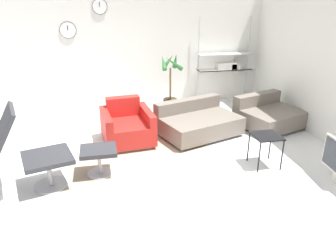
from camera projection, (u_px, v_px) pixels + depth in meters
ground_plane at (153, 170)px, 4.76m from camera, size 12.00×12.00×0.00m
wall_back at (129, 43)px, 7.11m from camera, size 12.00×0.09×2.80m
round_rug at (153, 173)px, 4.65m from camera, size 2.54×2.54×0.01m
lounge_chair at (11, 140)px, 3.93m from camera, size 1.20×0.85×1.24m
ottoman at (99, 155)px, 4.54m from camera, size 0.50×0.42×0.40m
armchair_red at (127, 127)px, 5.58m from camera, size 0.90×0.96×0.71m
couch_low at (198, 123)px, 5.90m from camera, size 1.59×1.33×0.58m
couch_second at (269, 116)px, 6.24m from camera, size 1.33×1.24×0.58m
side_table at (266, 139)px, 4.73m from camera, size 0.39×0.39×0.49m
potted_plant at (170, 89)px, 7.00m from camera, size 0.45×0.45×1.27m
shelf_unit at (226, 65)px, 7.51m from camera, size 1.26×0.28×1.92m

